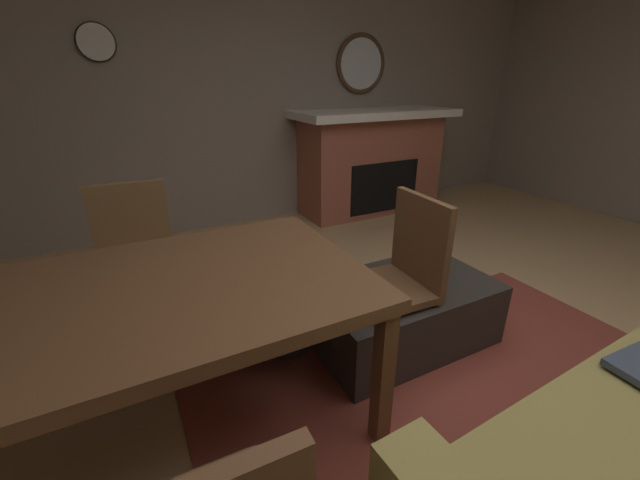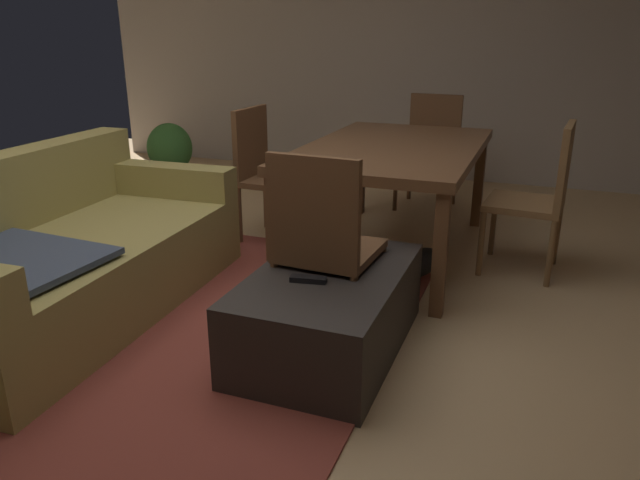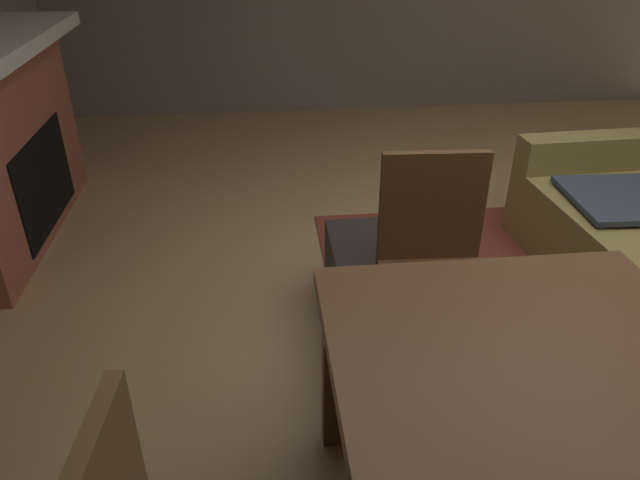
# 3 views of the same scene
# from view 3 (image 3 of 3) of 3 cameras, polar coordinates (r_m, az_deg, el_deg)

# --- Properties ---
(floor) EXTENTS (8.91, 8.91, 0.00)m
(floor) POSITION_cam_3_polar(r_m,az_deg,el_deg) (3.00, 19.34, -8.72)
(floor) COLOR tan
(area_rug) EXTENTS (2.60, 2.00, 0.01)m
(area_rug) POSITION_cam_3_polar(r_m,az_deg,el_deg) (3.05, 21.31, -8.24)
(area_rug) COLOR brown
(area_rug) RESTS_ON ground
(ottoman_coffee_table) EXTENTS (1.06, 0.65, 0.39)m
(ottoman_coffee_table) POSITION_cam_3_polar(r_m,az_deg,el_deg) (2.70, 8.62, -6.58)
(ottoman_coffee_table) COLOR #2D2826
(ottoman_coffee_table) RESTS_ON ground
(tv_remote) EXTENTS (0.08, 0.17, 0.02)m
(tv_remote) POSITION_cam_3_polar(r_m,az_deg,el_deg) (2.71, 9.30, -1.35)
(tv_remote) COLOR black
(tv_remote) RESTS_ON ottoman_coffee_table
(dining_chair_west) EXTENTS (0.46, 0.46, 0.93)m
(dining_chair_west) POSITION_cam_3_polar(r_m,az_deg,el_deg) (2.48, 10.95, -1.36)
(dining_chair_west) COLOR brown
(dining_chair_west) RESTS_ON ground
(small_dog) EXTENTS (0.56, 0.48, 0.26)m
(small_dog) POSITION_cam_3_polar(r_m,az_deg,el_deg) (2.13, 9.29, -20.62)
(small_dog) COLOR black
(small_dog) RESTS_ON ground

